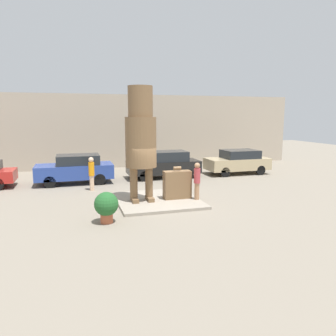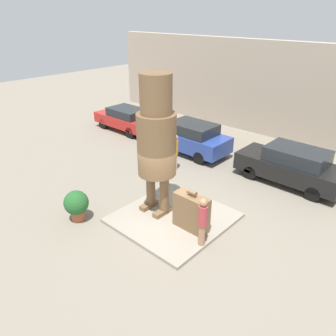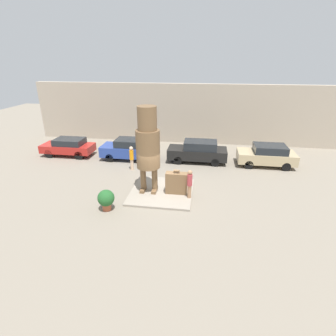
{
  "view_description": "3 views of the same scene",
  "coord_description": "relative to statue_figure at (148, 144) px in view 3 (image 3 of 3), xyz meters",
  "views": [
    {
      "loc": [
        -3.68,
        -14.01,
        3.89
      ],
      "look_at": [
        0.46,
        -0.11,
        1.55
      ],
      "focal_mm": 35.0,
      "sensor_mm": 36.0,
      "label": 1
    },
    {
      "loc": [
        6.53,
        -7.46,
        6.86
      ],
      "look_at": [
        -0.3,
        0.03,
        1.96
      ],
      "focal_mm": 35.0,
      "sensor_mm": 36.0,
      "label": 2
    },
    {
      "loc": [
        2.44,
        -13.73,
        7.41
      ],
      "look_at": [
        0.42,
        -0.28,
        1.74
      ],
      "focal_mm": 28.0,
      "sensor_mm": 36.0,
      "label": 3
    }
  ],
  "objects": [
    {
      "name": "ground_plane",
      "position": [
        0.75,
        0.05,
        -3.05
      ],
      "size": [
        60.0,
        60.0,
        0.0
      ],
      "primitive_type": "plane",
      "color": "gray"
    },
    {
      "name": "pedestal",
      "position": [
        0.75,
        0.05,
        -2.99
      ],
      "size": [
        3.65,
        3.8,
        0.12
      ],
      "color": "gray",
      "rests_on": "ground_plane"
    },
    {
      "name": "building_backdrop",
      "position": [
        0.75,
        10.71,
        -0.35
      ],
      "size": [
        28.0,
        0.6,
        5.4
      ],
      "color": "tan",
      "rests_on": "ground_plane"
    },
    {
      "name": "statue_figure",
      "position": [
        0.0,
        0.0,
        0.0
      ],
      "size": [
        1.35,
        1.35,
        5.0
      ],
      "color": "brown",
      "rests_on": "pedestal"
    },
    {
      "name": "giant_suitcase",
      "position": [
        1.65,
        -0.07,
        -2.28
      ],
      "size": [
        1.25,
        0.49,
        1.48
      ],
      "color": "brown",
      "rests_on": "pedestal"
    },
    {
      "name": "tourist",
      "position": [
        2.44,
        -0.52,
        -2.01
      ],
      "size": [
        0.29,
        0.29,
        1.68
      ],
      "color": "#A87A56",
      "rests_on": "pedestal"
    },
    {
      "name": "parked_car_red",
      "position": [
        -7.95,
        5.38,
        -2.27
      ],
      "size": [
        4.18,
        1.73,
        1.44
      ],
      "rotation": [
        0.0,
        0.0,
        3.14
      ],
      "color": "#B2231E",
      "rests_on": "ground_plane"
    },
    {
      "name": "parked_car_blue",
      "position": [
        -2.73,
        5.28,
        -2.18
      ],
      "size": [
        4.29,
        1.82,
        1.66
      ],
      "rotation": [
        0.0,
        0.0,
        3.14
      ],
      "color": "#284293",
      "rests_on": "ground_plane"
    },
    {
      "name": "parked_car_black",
      "position": [
        2.64,
        5.53,
        -2.19
      ],
      "size": [
        4.49,
        1.77,
        1.66
      ],
      "rotation": [
        0.0,
        0.0,
        3.14
      ],
      "color": "black",
      "rests_on": "ground_plane"
    },
    {
      "name": "parked_car_tan",
      "position": [
        7.74,
        5.48,
        -2.21
      ],
      "size": [
        4.15,
        1.88,
        1.6
      ],
      "rotation": [
        0.0,
        0.0,
        3.14
      ],
      "color": "tan",
      "rests_on": "ground_plane"
    },
    {
      "name": "planter_pot",
      "position": [
        -1.79,
        -2.29,
        -2.39
      ],
      "size": [
        0.88,
        0.88,
        1.15
      ],
      "color": "#AD5638",
      "rests_on": "ground_plane"
    },
    {
      "name": "worker_hivis",
      "position": [
        -1.96,
        3.2,
        -2.09
      ],
      "size": [
        0.3,
        0.3,
        1.75
      ],
      "color": "beige",
      "rests_on": "ground_plane"
    }
  ]
}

